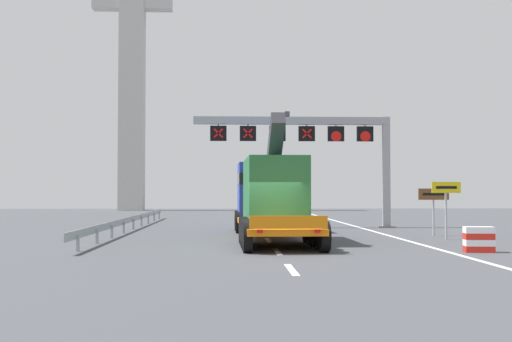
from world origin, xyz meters
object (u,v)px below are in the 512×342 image
object	(u,v)px
tourist_info_sign_brown	(434,200)
exit_sign_yellow	(446,197)
overhead_lane_gantry	(314,137)
crash_barrier_striped	(479,240)
heavy_haul_truck_orange	(269,195)
bridge_pylon_distant	(132,40)

from	to	relation	value
tourist_info_sign_brown	exit_sign_yellow	bearing A→B (deg)	-94.40
exit_sign_yellow	tourist_info_sign_brown	bearing A→B (deg)	85.60
overhead_lane_gantry	exit_sign_yellow	size ratio (longest dim) A/B	4.63
crash_barrier_striped	overhead_lane_gantry	bearing A→B (deg)	103.78
overhead_lane_gantry	crash_barrier_striped	world-z (taller)	overhead_lane_gantry
heavy_haul_truck_orange	exit_sign_yellow	size ratio (longest dim) A/B	5.49
tourist_info_sign_brown	bridge_pylon_distant	bearing A→B (deg)	116.43
tourist_info_sign_brown	crash_barrier_striped	world-z (taller)	tourist_info_sign_brown
crash_barrier_striped	bridge_pylon_distant	xyz separation A→B (m)	(-19.88, 50.33, 18.95)
exit_sign_yellow	crash_barrier_striped	xyz separation A→B (m)	(-0.89, -5.91, -1.47)
crash_barrier_striped	heavy_haul_truck_orange	bearing A→B (deg)	132.49
crash_barrier_striped	tourist_info_sign_brown	bearing A→B (deg)	82.60
tourist_info_sign_brown	crash_barrier_striped	distance (m)	8.36
overhead_lane_gantry	crash_barrier_striped	size ratio (longest dim) A/B	11.37
bridge_pylon_distant	overhead_lane_gantry	bearing A→B (deg)	-65.28
heavy_haul_truck_orange	bridge_pylon_distant	size ratio (longest dim) A/B	0.37
overhead_lane_gantry	crash_barrier_striped	bearing A→B (deg)	-76.22
heavy_haul_truck_orange	bridge_pylon_distant	world-z (taller)	bridge_pylon_distant
heavy_haul_truck_orange	overhead_lane_gantry	bearing A→B (deg)	67.58
bridge_pylon_distant	exit_sign_yellow	bearing A→B (deg)	-64.94
overhead_lane_gantry	tourist_info_sign_brown	bearing A→B (deg)	-55.84
tourist_info_sign_brown	overhead_lane_gantry	bearing A→B (deg)	124.16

